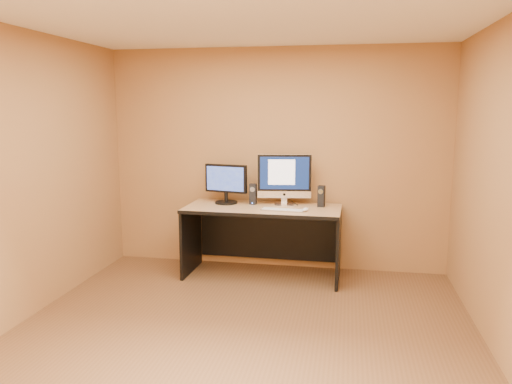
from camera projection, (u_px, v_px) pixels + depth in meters
floor at (240, 338)px, 4.18m from camera, size 4.00×4.00×0.00m
walls at (240, 185)px, 3.97m from camera, size 4.00×4.00×2.60m
ceiling at (239, 14)px, 3.75m from camera, size 4.00×4.00×0.00m
desk at (263, 242)px, 5.66m from camera, size 1.75×0.79×0.80m
imac at (284, 179)px, 5.66m from camera, size 0.64×0.31×0.60m
second_monitor at (226, 184)px, 5.78m from camera, size 0.56×0.36×0.46m
speaker_left at (253, 194)px, 5.74m from camera, size 0.08×0.08×0.24m
speaker_right at (321, 196)px, 5.60m from camera, size 0.09×0.09×0.24m
keyboard at (283, 210)px, 5.39m from camera, size 0.48×0.17×0.02m
mouse at (306, 209)px, 5.38m from camera, size 0.08×0.12×0.04m
cable_a at (295, 203)px, 5.80m from camera, size 0.10×0.22×0.01m
cable_b at (285, 202)px, 5.86m from camera, size 0.06×0.19×0.01m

